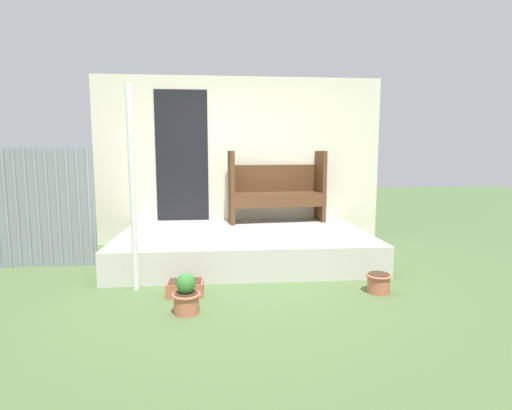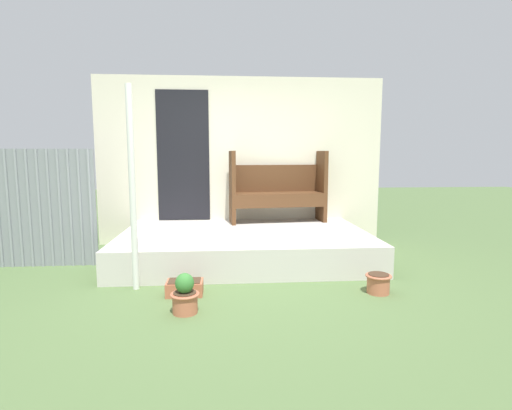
{
  "view_description": "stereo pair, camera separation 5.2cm",
  "coord_description": "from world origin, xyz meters",
  "px_view_note": "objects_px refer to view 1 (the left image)",
  "views": [
    {
      "loc": [
        -0.12,
        -4.24,
        1.42
      ],
      "look_at": [
        0.29,
        0.36,
        0.83
      ],
      "focal_mm": 28.0,
      "sensor_mm": 36.0,
      "label": 1
    },
    {
      "loc": [
        -0.07,
        -4.24,
        1.42
      ],
      "look_at": [
        0.29,
        0.36,
        0.83
      ],
      "focal_mm": 28.0,
      "sensor_mm": 36.0,
      "label": 2
    }
  ],
  "objects_px": {
    "flower_pot_left": "(186,296)",
    "planter_box_rect": "(185,288)",
    "bench": "(276,187)",
    "flower_pot_middle": "(379,282)",
    "support_post": "(133,190)"
  },
  "relations": [
    {
      "from": "flower_pot_left",
      "to": "planter_box_rect",
      "type": "height_order",
      "value": "flower_pot_left"
    },
    {
      "from": "bench",
      "to": "flower_pot_left",
      "type": "bearing_deg",
      "value": -119.88
    },
    {
      "from": "flower_pot_left",
      "to": "flower_pot_middle",
      "type": "bearing_deg",
      "value": 10.7
    },
    {
      "from": "flower_pot_middle",
      "to": "flower_pot_left",
      "type": "bearing_deg",
      "value": -169.3
    },
    {
      "from": "support_post",
      "to": "flower_pot_left",
      "type": "relative_size",
      "value": 5.76
    },
    {
      "from": "bench",
      "to": "flower_pot_left",
      "type": "xyz_separation_m",
      "value": [
        -1.17,
        -2.57,
        -0.75
      ]
    },
    {
      "from": "support_post",
      "to": "bench",
      "type": "height_order",
      "value": "support_post"
    },
    {
      "from": "bench",
      "to": "support_post",
      "type": "bearing_deg",
      "value": -138.34
    },
    {
      "from": "bench",
      "to": "flower_pot_middle",
      "type": "xyz_separation_m",
      "value": [
        0.76,
        -2.21,
        -0.8
      ]
    },
    {
      "from": "flower_pot_middle",
      "to": "planter_box_rect",
      "type": "relative_size",
      "value": 0.72
    },
    {
      "from": "flower_pot_left",
      "to": "planter_box_rect",
      "type": "relative_size",
      "value": 1.0
    },
    {
      "from": "support_post",
      "to": "flower_pot_middle",
      "type": "relative_size",
      "value": 8.0
    },
    {
      "from": "flower_pot_middle",
      "to": "planter_box_rect",
      "type": "xyz_separation_m",
      "value": [
        -1.98,
        0.11,
        -0.04
      ]
    },
    {
      "from": "support_post",
      "to": "planter_box_rect",
      "type": "distance_m",
      "value": 1.14
    },
    {
      "from": "support_post",
      "to": "planter_box_rect",
      "type": "relative_size",
      "value": 5.78
    }
  ]
}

